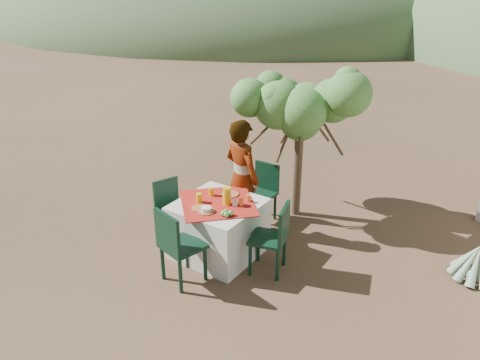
% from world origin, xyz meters
% --- Properties ---
extents(ground, '(160.00, 160.00, 0.00)m').
position_xyz_m(ground, '(0.00, 0.00, 0.00)').
color(ground, '#372719').
rests_on(ground, ground).
extents(table, '(1.30, 1.30, 0.76)m').
position_xyz_m(table, '(-0.44, 0.32, 0.38)').
color(table, beige).
rests_on(table, ground).
extents(chair_far, '(0.42, 0.42, 0.89)m').
position_xyz_m(chair_far, '(-0.45, 1.47, 0.50)').
color(chair_far, black).
rests_on(chair_far, ground).
extents(chair_near, '(0.55, 0.55, 0.99)m').
position_xyz_m(chair_near, '(-0.46, -0.49, 0.55)').
color(chair_near, black).
rests_on(chair_near, ground).
extents(chair_left, '(0.50, 0.50, 0.84)m').
position_xyz_m(chair_left, '(-1.31, 0.34, 0.46)').
color(chair_left, black).
rests_on(chair_left, ground).
extents(chair_right, '(0.53, 0.53, 0.94)m').
position_xyz_m(chair_right, '(0.39, 0.36, 0.52)').
color(chair_right, black).
rests_on(chair_right, ground).
extents(person, '(0.71, 0.56, 1.69)m').
position_xyz_m(person, '(-0.52, 1.00, 0.85)').
color(person, '#8C6651').
rests_on(person, ground).
extents(shrub_tree, '(1.75, 1.71, 2.05)m').
position_xyz_m(shrub_tree, '(-0.04, 1.97, 1.62)').
color(shrub_tree, '#4E3C27').
rests_on(shrub_tree, ground).
extents(agave, '(0.64, 0.65, 0.68)m').
position_xyz_m(agave, '(2.55, 1.64, 0.23)').
color(agave, gray).
rests_on(agave, ground).
extents(hill_near_left, '(40.00, 40.00, 16.00)m').
position_xyz_m(hill_near_left, '(-18.00, 30.00, 0.00)').
color(hill_near_left, '#2D4929').
rests_on(hill_near_left, ground).
extents(plate_far, '(0.24, 0.24, 0.01)m').
position_xyz_m(plate_far, '(-0.45, 0.60, 0.77)').
color(plate_far, brown).
rests_on(plate_far, table).
extents(plate_near, '(0.22, 0.22, 0.01)m').
position_xyz_m(plate_near, '(-0.53, 0.06, 0.77)').
color(plate_near, brown).
rests_on(plate_near, table).
extents(glass_far, '(0.07, 0.07, 0.11)m').
position_xyz_m(glass_far, '(-0.64, 0.45, 0.82)').
color(glass_far, gold).
rests_on(glass_far, table).
extents(glass_near, '(0.08, 0.08, 0.12)m').
position_xyz_m(glass_near, '(-0.65, 0.20, 0.82)').
color(glass_near, gold).
rests_on(glass_near, table).
extents(juice_pitcher, '(0.11, 0.11, 0.23)m').
position_xyz_m(juice_pitcher, '(-0.32, 0.35, 0.88)').
color(juice_pitcher, gold).
rests_on(juice_pitcher, table).
extents(bowl_plate, '(0.23, 0.23, 0.01)m').
position_xyz_m(bowl_plate, '(-0.41, 0.04, 0.77)').
color(bowl_plate, brown).
rests_on(bowl_plate, table).
extents(white_bowl, '(0.13, 0.13, 0.05)m').
position_xyz_m(white_bowl, '(-0.41, 0.04, 0.80)').
color(white_bowl, silver).
rests_on(white_bowl, bowl_plate).
extents(jar_left, '(0.06, 0.06, 0.09)m').
position_xyz_m(jar_left, '(-0.14, 0.41, 0.81)').
color(jar_left, orange).
rests_on(jar_left, table).
extents(jar_right, '(0.06, 0.06, 0.09)m').
position_xyz_m(jar_right, '(-0.14, 0.58, 0.81)').
color(jar_right, orange).
rests_on(jar_right, table).
extents(napkin_holder, '(0.08, 0.06, 0.09)m').
position_xyz_m(napkin_holder, '(-0.20, 0.37, 0.81)').
color(napkin_holder, silver).
rests_on(napkin_holder, table).
extents(fruit_cluster, '(0.14, 0.13, 0.07)m').
position_xyz_m(fruit_cluster, '(-0.14, 0.09, 0.80)').
color(fruit_cluster, '#539B38').
rests_on(fruit_cluster, table).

